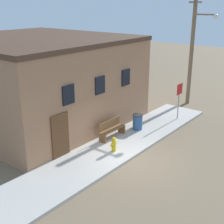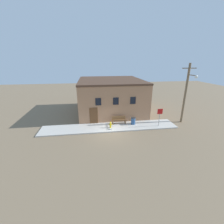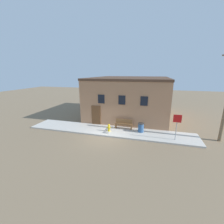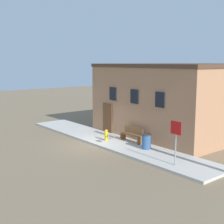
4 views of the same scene
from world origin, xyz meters
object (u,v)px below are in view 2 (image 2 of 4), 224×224
at_px(stop_sign, 160,114).
at_px(utility_pole, 186,92).
at_px(trash_bin, 133,121).
at_px(bench, 119,120).
at_px(fire_hydrant, 110,125).

bearing_deg(stop_sign, utility_pole, 15.38).
distance_m(trash_bin, utility_pole, 7.42).
bearing_deg(stop_sign, bench, 162.93).
bearing_deg(trash_bin, utility_pole, 0.32).
bearing_deg(stop_sign, trash_bin, 161.77).
relative_size(fire_hydrant, utility_pole, 0.10).
height_order(trash_bin, utility_pole, utility_pole).
height_order(fire_hydrant, utility_pole, utility_pole).
relative_size(trash_bin, utility_pole, 0.12).
distance_m(fire_hydrant, bench, 1.65).
xyz_separation_m(fire_hydrant, stop_sign, (5.90, -0.32, 1.16)).
bearing_deg(bench, utility_pole, -2.98).
bearing_deg(fire_hydrant, stop_sign, -3.15).
height_order(fire_hydrant, trash_bin, trash_bin).
bearing_deg(bench, fire_hydrant, -137.66).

